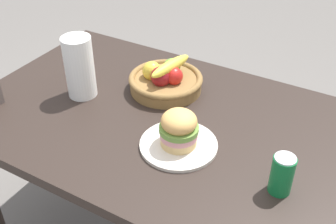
{
  "coord_description": "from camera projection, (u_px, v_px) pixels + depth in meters",
  "views": [
    {
      "loc": [
        0.63,
        -1.04,
        1.64
      ],
      "look_at": [
        0.06,
        -0.03,
        0.81
      ],
      "focal_mm": 44.61,
      "sensor_mm": 36.0,
      "label": 1
    }
  ],
  "objects": [
    {
      "name": "sandwich",
      "position": [
        179.0,
        128.0,
        1.33
      ],
      "size": [
        0.13,
        0.13,
        0.13
      ],
      "color": "#E5BC75",
      "rests_on": "plate"
    },
    {
      "name": "dining_table",
      "position": [
        159.0,
        138.0,
        1.56
      ],
      "size": [
        1.4,
        0.9,
        0.75
      ],
      "color": "#2D231E",
      "rests_on": "ground_plane"
    },
    {
      "name": "plate",
      "position": [
        179.0,
        145.0,
        1.37
      ],
      "size": [
        0.26,
        0.26,
        0.01
      ],
      "primitive_type": "cylinder",
      "color": "silver",
      "rests_on": "dining_table"
    },
    {
      "name": "paper_towel_roll",
      "position": [
        80.0,
        67.0,
        1.56
      ],
      "size": [
        0.11,
        0.11,
        0.24
      ],
      "primitive_type": "cylinder",
      "color": "white",
      "rests_on": "dining_table"
    },
    {
      "name": "fruit_basket",
      "position": [
        166.0,
        80.0,
        1.62
      ],
      "size": [
        0.29,
        0.29,
        0.14
      ],
      "color": "olive",
      "rests_on": "dining_table"
    },
    {
      "name": "soda_can",
      "position": [
        282.0,
        174.0,
        1.17
      ],
      "size": [
        0.07,
        0.07,
        0.13
      ],
      "color": "#147238",
      "rests_on": "dining_table"
    }
  ]
}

